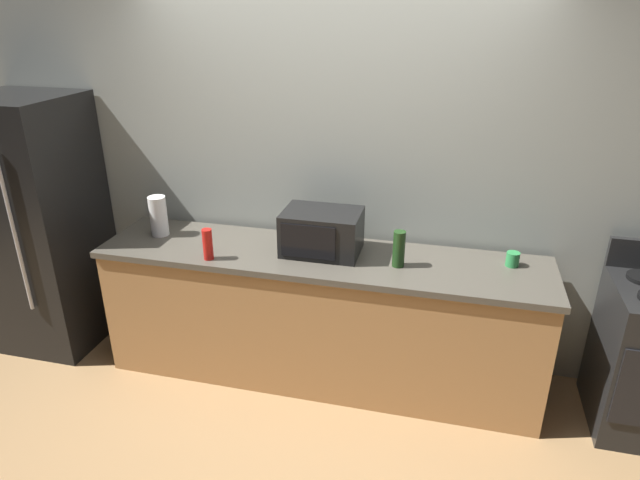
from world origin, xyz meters
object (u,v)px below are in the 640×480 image
object	(u,v)px
microwave	(321,232)
mug_green	(513,259)
bottle_hot_sauce	(208,244)
paper_towel_roll	(159,216)
bottle_wine	(399,249)
refrigerator	(39,225)

from	to	relation	value
microwave	mug_green	xyz separation A→B (m)	(1.16, 0.08, -0.09)
microwave	bottle_hot_sauce	world-z (taller)	microwave
microwave	paper_towel_roll	size ratio (longest dim) A/B	1.78
microwave	paper_towel_roll	distance (m)	1.12
microwave	bottle_wine	size ratio (longest dim) A/B	2.15
bottle_hot_sauce	bottle_wine	xyz separation A→B (m)	(1.14, 0.18, 0.01)
refrigerator	paper_towel_roll	distance (m)	0.93
mug_green	microwave	bearing A→B (deg)	-176.15
refrigerator	bottle_wine	size ratio (longest dim) A/B	8.06
bottle_hot_sauce	microwave	bearing A→B (deg)	22.84
paper_towel_roll	microwave	bearing A→B (deg)	-0.11
paper_towel_roll	bottle_wine	xyz separation A→B (m)	(1.62, -0.09, -0.02)
refrigerator	bottle_hot_sauce	bearing A→B (deg)	-9.07
bottle_hot_sauce	mug_green	world-z (taller)	bottle_hot_sauce
bottle_hot_sauce	bottle_wine	distance (m)	1.15
paper_towel_roll	bottle_hot_sauce	bearing A→B (deg)	-29.80
refrigerator	bottle_hot_sauce	world-z (taller)	refrigerator
refrigerator	bottle_hot_sauce	size ratio (longest dim) A/B	9.19
paper_towel_roll	bottle_hot_sauce	xyz separation A→B (m)	(0.48, -0.27, -0.04)
microwave	bottle_hot_sauce	distance (m)	0.70
paper_towel_roll	mug_green	xyz separation A→B (m)	(2.28, 0.08, -0.09)
bottle_wine	paper_towel_roll	bearing A→B (deg)	176.81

